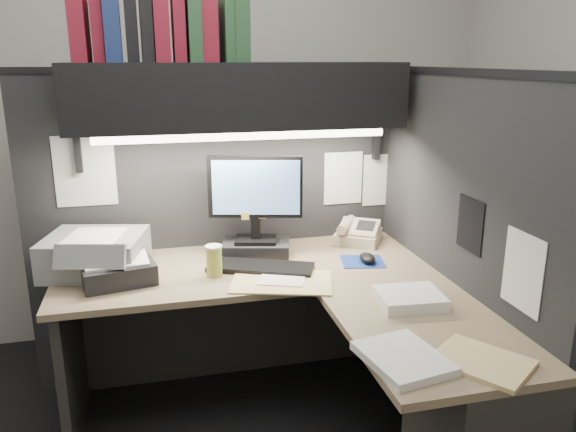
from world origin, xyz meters
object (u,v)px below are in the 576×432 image
object	(u,v)px
keyboard	(261,267)
telephone	(358,234)
notebook_stack	(118,272)
desk	(348,374)
monitor	(256,216)
coffee_cup	(214,262)
overhead_shelf	(239,96)
printer	(96,254)

from	to	relation	value
keyboard	telephone	distance (m)	0.64
notebook_stack	keyboard	bearing A→B (deg)	-0.92
desk	keyboard	size ratio (longest dim) A/B	3.53
desk	notebook_stack	size ratio (longest dim) A/B	5.69
monitor	coffee_cup	world-z (taller)	monitor
overhead_shelf	telephone	bearing A→B (deg)	1.72
overhead_shelf	coffee_cup	size ratio (longest dim) A/B	11.72
desk	notebook_stack	bearing A→B (deg)	150.45
overhead_shelf	monitor	bearing A→B (deg)	-33.98
monitor	coffee_cup	size ratio (longest dim) A/B	3.72
telephone	notebook_stack	world-z (taller)	same
telephone	printer	size ratio (longest dim) A/B	0.55
coffee_cup	notebook_stack	size ratio (longest dim) A/B	0.44
telephone	coffee_cup	world-z (taller)	coffee_cup
monitor	telephone	xyz separation A→B (m)	(0.56, 0.06, -0.15)
keyboard	telephone	size ratio (longest dim) A/B	2.09
keyboard	notebook_stack	bearing A→B (deg)	-157.48
keyboard	telephone	xyz separation A→B (m)	(0.58, 0.28, 0.03)
notebook_stack	coffee_cup	bearing A→B (deg)	-4.87
monitor	printer	bearing A→B (deg)	-161.55
desk	monitor	size ratio (longest dim) A/B	3.46
overhead_shelf	notebook_stack	world-z (taller)	overhead_shelf
printer	notebook_stack	distance (m)	0.19
desk	printer	bearing A→B (deg)	146.45
desk	overhead_shelf	bearing A→B (deg)	111.79
notebook_stack	printer	bearing A→B (deg)	123.51
overhead_shelf	notebook_stack	size ratio (longest dim) A/B	5.19
notebook_stack	overhead_shelf	bearing A→B (deg)	22.97
overhead_shelf	printer	world-z (taller)	overhead_shelf
monitor	notebook_stack	xyz separation A→B (m)	(-0.65, -0.21, -0.15)
monitor	overhead_shelf	bearing A→B (deg)	160.30
overhead_shelf	keyboard	world-z (taller)	overhead_shelf
monitor	printer	distance (m)	0.76
desk	overhead_shelf	xyz separation A→B (m)	(-0.30, 0.75, 1.06)
printer	monitor	bearing A→B (deg)	17.66
keyboard	notebook_stack	xyz separation A→B (m)	(-0.63, 0.01, 0.03)
overhead_shelf	printer	bearing A→B (deg)	-171.98
desk	overhead_shelf	world-z (taller)	overhead_shelf
overhead_shelf	notebook_stack	bearing A→B (deg)	-157.03
printer	telephone	bearing A→B (deg)	18.53
telephone	notebook_stack	size ratio (longest dim) A/B	0.77
overhead_shelf	telephone	size ratio (longest dim) A/B	6.72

